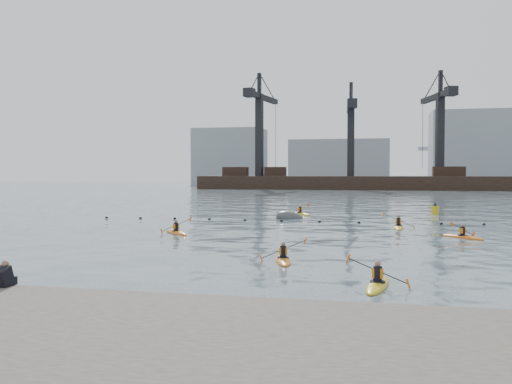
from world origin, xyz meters
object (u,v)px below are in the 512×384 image
at_px(kayaker_0, 283,259).
at_px(kayaker_4, 463,236).
at_px(kayaker_2, 176,232).
at_px(kayaker_3, 398,227).
at_px(mooring_buoy, 290,219).
at_px(kayaker_1, 378,284).
at_px(nav_buoy, 435,210).
at_px(kayaker_5, 300,213).

xyz_separation_m(kayaker_0, kayaker_4, (8.93, 10.49, -0.00)).
height_order(kayaker_2, kayaker_3, kayaker_3).
bearing_deg(kayaker_2, mooring_buoy, 24.40).
xyz_separation_m(kayaker_2, mooring_buoy, (5.36, 12.59, -0.09)).
bearing_deg(kayaker_2, kayaker_0, -90.50).
distance_m(kayaker_1, nav_buoy, 34.32).
height_order(kayaker_2, nav_buoy, nav_buoy).
xyz_separation_m(kayaker_3, nav_buoy, (3.92, 13.76, 0.29)).
bearing_deg(nav_buoy, kayaker_5, -166.26).
relative_size(kayaker_4, nav_buoy, 2.02).
bearing_deg(kayaker_4, kayaker_2, -37.96).
bearing_deg(kayaker_5, nav_buoy, -31.18).
distance_m(kayaker_5, nav_buoy, 12.54).
bearing_deg(kayaker_4, nav_buoy, -133.65).
bearing_deg(kayaker_3, kayaker_1, -93.44).
distance_m(kayaker_2, kayaker_5, 18.06).
xyz_separation_m(kayaker_4, kayaker_5, (-11.67, 15.92, 0.00)).
bearing_deg(kayaker_0, kayaker_1, -61.23).
bearing_deg(kayaker_5, kayaker_0, -129.01).
distance_m(kayaker_1, kayaker_3, 20.17).
bearing_deg(kayaker_3, kayaker_0, -108.37).
bearing_deg(mooring_buoy, kayaker_2, -113.07).
height_order(kayaker_0, kayaker_1, kayaker_0).
xyz_separation_m(kayaker_1, nav_buoy, (5.52, 33.87, 0.29)).
xyz_separation_m(kayaker_1, kayaker_2, (-12.25, 13.73, -0.00)).
xyz_separation_m(kayaker_5, nav_buoy, (12.18, 2.98, 0.29)).
relative_size(kayaker_2, mooring_buoy, 1.08).
height_order(kayaker_3, kayaker_5, kayaker_3).
distance_m(kayaker_2, nav_buoy, 26.87).
xyz_separation_m(kayaker_2, kayaker_5, (5.60, 17.17, 0.00)).
distance_m(kayaker_0, kayaker_5, 26.55).
height_order(kayaker_0, nav_buoy, nav_buoy).
bearing_deg(kayaker_1, kayaker_3, 94.03).
height_order(kayaker_3, nav_buoy, nav_buoy).
bearing_deg(kayaker_3, kayaker_5, 128.57).
relative_size(kayaker_4, kayaker_5, 0.98).
xyz_separation_m(kayaker_4, nav_buoy, (0.51, 18.90, 0.30)).
bearing_deg(kayaker_1, kayaker_0, 139.78).
xyz_separation_m(kayaker_5, mooring_buoy, (-0.23, -4.57, -0.09)).
bearing_deg(kayaker_5, kayaker_2, -152.97).
bearing_deg(kayaker_4, kayaker_3, -98.55).
bearing_deg(kayaker_4, kayaker_0, 7.47).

